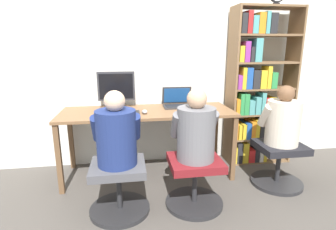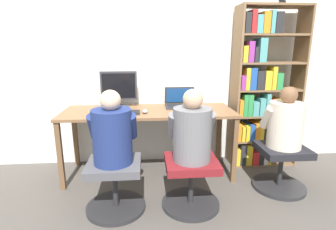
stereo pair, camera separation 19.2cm
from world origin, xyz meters
name	(u,v)px [view 1 (the left image)]	position (x,y,z in m)	size (l,w,h in m)	color
ground_plane	(152,188)	(0.00, 0.00, 0.00)	(14.00, 14.00, 0.00)	#4C4742
wall_back	(144,60)	(0.00, 0.75, 1.30)	(10.00, 0.05, 2.60)	silver
desk	(148,117)	(0.00, 0.34, 0.69)	(1.90, 0.68, 0.76)	brown
desktop_monitor	(116,90)	(-0.34, 0.53, 0.97)	(0.42, 0.21, 0.42)	#333338
laptop	(178,103)	(0.37, 0.49, 0.81)	(0.35, 0.27, 0.23)	#2D2D30
keyboard	(119,113)	(-0.31, 0.21, 0.77)	(0.43, 0.16, 0.03)	#232326
computer_mouse_by_keyboard	(145,112)	(-0.04, 0.22, 0.78)	(0.06, 0.11, 0.04)	#99999E
office_chair_left	(119,186)	(-0.32, -0.36, 0.25)	(0.54, 0.54, 0.46)	#262628
office_chair_right	(195,180)	(0.37, -0.36, 0.25)	(0.54, 0.54, 0.46)	#262628
person_at_monitor	(116,134)	(-0.32, -0.35, 0.73)	(0.42, 0.35, 0.64)	navy
person_at_laptop	(196,130)	(0.37, -0.36, 0.73)	(0.42, 0.35, 0.64)	slate
bookshelf	(255,91)	(1.34, 0.49, 0.92)	(0.81, 0.32, 1.91)	brown
office_chair_side	(278,162)	(1.35, -0.12, 0.25)	(0.54, 0.54, 0.46)	#262628
person_near_shelf	(283,120)	(1.35, -0.12, 0.72)	(0.41, 0.34, 0.62)	beige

